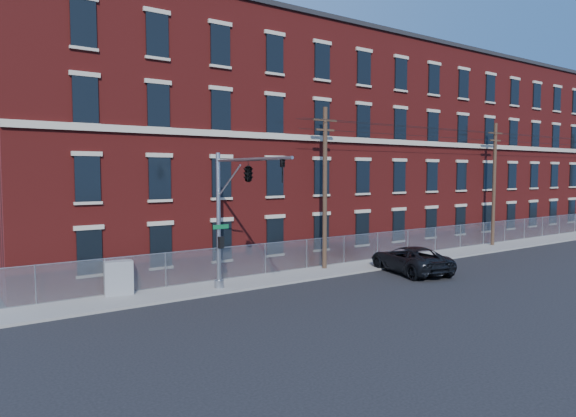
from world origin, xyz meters
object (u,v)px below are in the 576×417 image
(utility_pole_near, at_px, (325,185))
(traffic_signal_mast, at_px, (241,188))
(pickup_truck, at_px, (410,259))
(utility_cabinet, at_px, (119,278))

(utility_pole_near, bearing_deg, traffic_signal_mast, -156.86)
(pickup_truck, height_order, utility_cabinet, utility_cabinet)
(traffic_signal_mast, distance_m, utility_cabinet, 7.52)
(pickup_truck, relative_size, utility_cabinet, 3.52)
(traffic_signal_mast, height_order, pickup_truck, traffic_signal_mast)
(traffic_signal_mast, height_order, utility_pole_near, utility_pole_near)
(utility_pole_near, relative_size, utility_cabinet, 5.99)
(pickup_truck, distance_m, utility_cabinet, 16.93)
(pickup_truck, bearing_deg, utility_cabinet, -0.09)
(pickup_truck, bearing_deg, traffic_signal_mast, 12.55)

